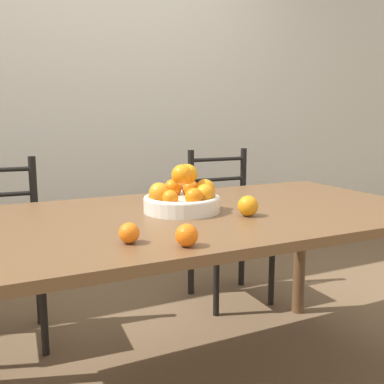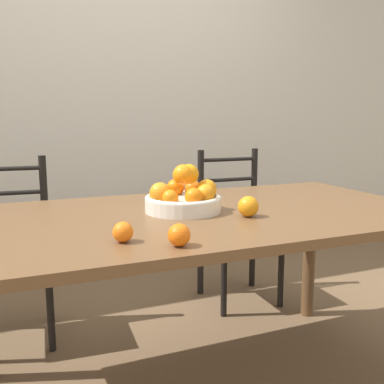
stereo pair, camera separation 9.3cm
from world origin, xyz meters
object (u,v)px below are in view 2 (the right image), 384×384
(orange_loose_0, at_px, (179,235))
(chair_left, at_px, (8,250))
(fruit_bowl, at_px, (183,196))
(orange_loose_2, at_px, (123,232))
(orange_loose_1, at_px, (248,206))
(chair_right, at_px, (237,226))

(orange_loose_0, distance_m, chair_left, 1.35)
(fruit_bowl, relative_size, orange_loose_2, 4.85)
(orange_loose_1, bearing_deg, orange_loose_0, -145.49)
(chair_right, bearing_deg, orange_loose_0, -123.39)
(orange_loose_0, bearing_deg, orange_loose_1, 34.51)
(orange_loose_1, xyz_separation_m, chair_right, (0.47, 0.95, -0.34))
(orange_loose_0, xyz_separation_m, orange_loose_2, (-0.14, 0.11, -0.00))
(fruit_bowl, relative_size, chair_left, 0.33)
(orange_loose_0, bearing_deg, chair_left, 111.20)
(fruit_bowl, bearing_deg, orange_loose_1, -44.22)
(fruit_bowl, bearing_deg, orange_loose_0, -113.15)
(orange_loose_0, xyz_separation_m, chair_left, (-0.47, 1.22, -0.33))
(fruit_bowl, relative_size, chair_right, 0.33)
(orange_loose_0, relative_size, orange_loose_1, 0.86)
(orange_loose_1, bearing_deg, chair_left, 131.92)
(orange_loose_2, height_order, chair_right, chair_right)
(orange_loose_1, relative_size, chair_right, 0.08)
(orange_loose_2, bearing_deg, chair_left, 106.57)
(orange_loose_1, bearing_deg, chair_right, 63.53)
(orange_loose_0, height_order, chair_left, chair_left)
(chair_left, bearing_deg, orange_loose_1, -43.83)
(fruit_bowl, height_order, orange_loose_1, fruit_bowl)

